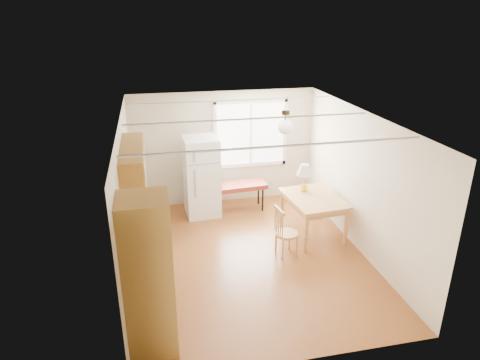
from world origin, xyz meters
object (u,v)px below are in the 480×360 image
object	(u,v)px
chair	(283,229)
bench	(236,187)
refrigerator	(201,177)
dining_table	(314,202)

from	to	relation	value
chair	bench	bearing A→B (deg)	92.21
refrigerator	dining_table	size ratio (longest dim) A/B	1.25
refrigerator	dining_table	world-z (taller)	refrigerator
dining_table	refrigerator	bearing A→B (deg)	139.59
refrigerator	bench	world-z (taller)	refrigerator
refrigerator	dining_table	bearing A→B (deg)	-38.35
chair	refrigerator	bearing A→B (deg)	111.06
refrigerator	chair	distance (m)	2.32
refrigerator	bench	xyz separation A→B (m)	(0.75, 0.04, -0.31)
refrigerator	dining_table	distance (m)	2.39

